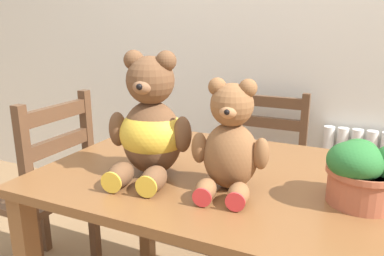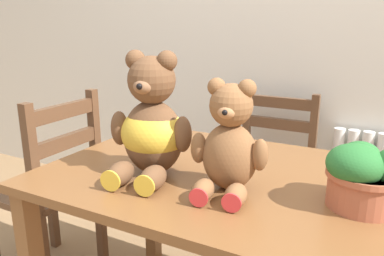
{
  "view_description": "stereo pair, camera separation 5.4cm",
  "coord_description": "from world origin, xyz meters",
  "px_view_note": "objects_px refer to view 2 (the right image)",
  "views": [
    {
      "loc": [
        0.37,
        -0.69,
        1.2
      ],
      "look_at": [
        -0.09,
        0.31,
        0.89
      ],
      "focal_mm": 35.0,
      "sensor_mm": 36.0,
      "label": 1
    },
    {
      "loc": [
        0.42,
        -0.67,
        1.2
      ],
      "look_at": [
        -0.09,
        0.31,
        0.89
      ],
      "focal_mm": 35.0,
      "sensor_mm": 36.0,
      "label": 2
    }
  ],
  "objects_px": {
    "teddy_bear_right": "(229,144)",
    "wooden_chair_behind": "(269,171)",
    "potted_plant": "(366,175)",
    "wooden_chair_side": "(51,190)",
    "teddy_bear_left": "(152,127)"
  },
  "relations": [
    {
      "from": "teddy_bear_right",
      "to": "potted_plant",
      "type": "relative_size",
      "value": 1.41
    },
    {
      "from": "wooden_chair_side",
      "to": "teddy_bear_left",
      "type": "distance_m",
      "value": 0.8
    },
    {
      "from": "wooden_chair_behind",
      "to": "teddy_bear_left",
      "type": "bearing_deg",
      "value": 81.44
    },
    {
      "from": "wooden_chair_behind",
      "to": "wooden_chair_side",
      "type": "relative_size",
      "value": 0.92
    },
    {
      "from": "potted_plant",
      "to": "wooden_chair_side",
      "type": "bearing_deg",
      "value": 176.54
    },
    {
      "from": "wooden_chair_behind",
      "to": "teddy_bear_right",
      "type": "relative_size",
      "value": 2.53
    },
    {
      "from": "wooden_chair_behind",
      "to": "teddy_bear_right",
      "type": "xyz_separation_m",
      "value": [
        0.13,
        -0.91,
        0.43
      ]
    },
    {
      "from": "teddy_bear_right",
      "to": "potted_plant",
      "type": "height_order",
      "value": "teddy_bear_right"
    },
    {
      "from": "teddy_bear_right",
      "to": "potted_plant",
      "type": "distance_m",
      "value": 0.37
    },
    {
      "from": "wooden_chair_behind",
      "to": "wooden_chair_side",
      "type": "distance_m",
      "value": 1.12
    },
    {
      "from": "teddy_bear_left",
      "to": "teddy_bear_right",
      "type": "bearing_deg",
      "value": 170.6
    },
    {
      "from": "wooden_chair_side",
      "to": "teddy_bear_right",
      "type": "xyz_separation_m",
      "value": [
        0.94,
        -0.14,
        0.4
      ]
    },
    {
      "from": "potted_plant",
      "to": "wooden_chair_behind",
      "type": "bearing_deg",
      "value": 120.21
    },
    {
      "from": "teddy_bear_left",
      "to": "teddy_bear_right",
      "type": "height_order",
      "value": "teddy_bear_left"
    },
    {
      "from": "teddy_bear_right",
      "to": "wooden_chair_behind",
      "type": "bearing_deg",
      "value": -89.84
    }
  ]
}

